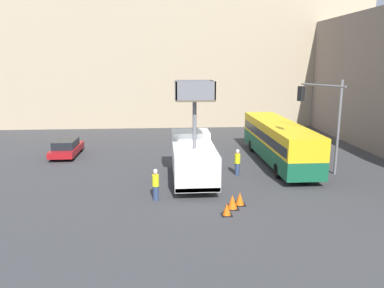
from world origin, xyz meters
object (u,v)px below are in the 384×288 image
object	(u,v)px
utility_truck	(193,157)
road_worker_near_truck	(156,185)
traffic_light_pole	(326,113)
road_worker_directing	(237,162)
traffic_cone_mid_road	(227,210)
traffic_cone_far_side	(232,202)
traffic_cone_near_truck	(240,199)
parked_car_curbside	(66,148)
city_bus	(278,139)

from	to	relation	value
utility_truck	road_worker_near_truck	world-z (taller)	utility_truck
traffic_light_pole	road_worker_directing	xyz separation A→B (m)	(-5.59, 0.84, -3.45)
traffic_cone_mid_road	traffic_cone_far_side	size ratio (longest dim) A/B	0.82
utility_truck	traffic_cone_near_truck	size ratio (longest dim) A/B	9.94
road_worker_near_truck	traffic_cone_near_truck	xyz separation A→B (m)	(4.54, -1.04, -0.57)
traffic_cone_mid_road	road_worker_near_truck	bearing A→B (deg)	146.69
traffic_cone_far_side	parked_car_curbside	distance (m)	16.72
road_worker_directing	traffic_cone_mid_road	distance (m)	7.02
city_bus	traffic_cone_mid_road	size ratio (longest dim) A/B	19.79
utility_truck	road_worker_directing	bearing A→B (deg)	18.40
traffic_light_pole	road_worker_near_truck	bearing A→B (deg)	-162.26
traffic_light_pole	traffic_cone_mid_road	distance (m)	10.32
road_worker_near_truck	traffic_light_pole	bearing A→B (deg)	-170.26
traffic_light_pole	parked_car_curbside	xyz separation A→B (m)	(-18.54, 7.02, -3.63)
traffic_light_pole	road_worker_near_truck	xyz separation A→B (m)	(-11.04, -3.53, -3.44)
city_bus	traffic_light_pole	xyz separation A→B (m)	(1.89, -3.82, 2.54)
traffic_light_pole	traffic_cone_mid_road	bearing A→B (deg)	-141.52
traffic_cone_mid_road	traffic_cone_far_side	world-z (taller)	traffic_cone_far_side
traffic_cone_near_truck	parked_car_curbside	bearing A→B (deg)	136.07
utility_truck	parked_car_curbside	size ratio (longest dim) A/B	1.55
traffic_light_pole	city_bus	bearing A→B (deg)	116.26
road_worker_directing	parked_car_curbside	bearing A→B (deg)	-170.41
traffic_light_pole	road_worker_near_truck	distance (m)	12.09
road_worker_near_truck	utility_truck	bearing A→B (deg)	-133.02
utility_truck	city_bus	bearing A→B (deg)	30.51
city_bus	road_worker_directing	distance (m)	4.84
traffic_cone_near_truck	parked_car_curbside	size ratio (longest dim) A/B	0.16
utility_truck	city_bus	world-z (taller)	utility_truck
city_bus	road_worker_near_truck	bearing A→B (deg)	135.10
road_worker_directing	parked_car_curbside	size ratio (longest dim) A/B	0.40
utility_truck	traffic_cone_far_side	xyz separation A→B (m)	(1.71, -4.88, -1.26)
utility_truck	parked_car_curbside	xyz separation A→B (m)	(-9.83, 7.21, -0.91)
parked_car_curbside	traffic_cone_far_side	bearing A→B (deg)	-46.34
traffic_cone_near_truck	utility_truck	bearing A→B (deg)	116.68
parked_car_curbside	utility_truck	bearing A→B (deg)	-36.26
road_worker_directing	traffic_cone_near_truck	xyz separation A→B (m)	(-0.91, -5.42, -0.57)
traffic_light_pole	traffic_cone_mid_road	xyz separation A→B (m)	(-7.43, -5.90, -4.05)
city_bus	traffic_cone_near_truck	distance (m)	9.69
road_worker_directing	traffic_cone_mid_road	size ratio (longest dim) A/B	2.90
traffic_light_pole	utility_truck	bearing A→B (deg)	-178.73
city_bus	road_worker_directing	bearing A→B (deg)	135.13
city_bus	road_worker_near_truck	distance (m)	11.78
parked_car_curbside	traffic_cone_near_truck	bearing A→B (deg)	-43.93
road_worker_near_truck	parked_car_curbside	world-z (taller)	road_worker_near_truck
parked_car_curbside	traffic_light_pole	bearing A→B (deg)	-20.75
city_bus	traffic_light_pole	distance (m)	4.96
traffic_light_pole	traffic_cone_mid_road	world-z (taller)	traffic_light_pole
road_worker_directing	city_bus	bearing A→B (deg)	73.93
road_worker_directing	traffic_cone_near_truck	bearing A→B (deg)	-64.38
city_bus	parked_car_curbside	size ratio (longest dim) A/B	2.71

